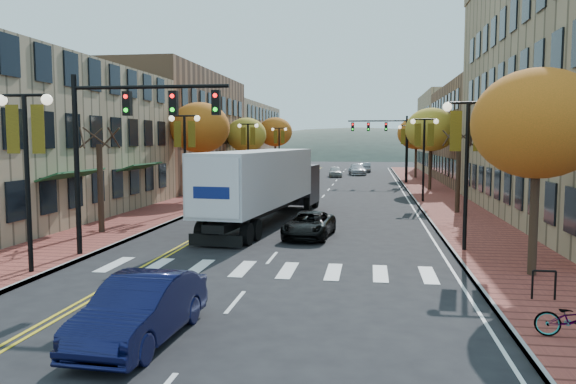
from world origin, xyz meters
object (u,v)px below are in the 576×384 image
at_px(navy_sedan, 141,309).
at_px(semi_truck, 267,181).
at_px(black_suv, 309,225).
at_px(bicycle, 575,319).

bearing_deg(navy_sedan, semi_truck, 94.48).
bearing_deg(black_suv, navy_sedan, -94.30).
distance_m(navy_sedan, bicycle, 9.69).
distance_m(semi_truck, navy_sedan, 18.22).
bearing_deg(navy_sedan, black_suv, 83.75).
bearing_deg(black_suv, semi_truck, 128.83).
relative_size(navy_sedan, black_suv, 1.04).
bearing_deg(bicycle, navy_sedan, 106.44).
xyz_separation_m(navy_sedan, black_suv, (2.30, 14.04, -0.14)).
bearing_deg(black_suv, bicycle, -55.38).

